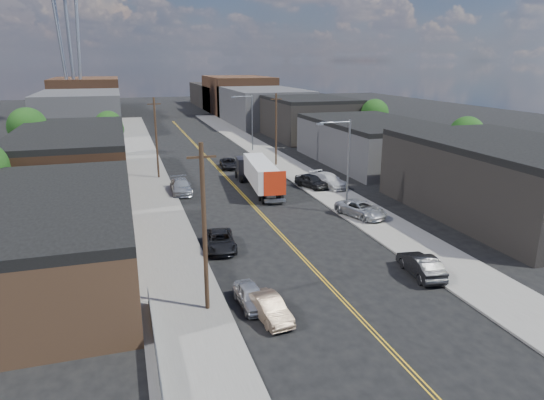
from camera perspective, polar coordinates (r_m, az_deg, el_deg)
ground at (r=77.99m, az=-8.02°, el=5.41°), size 260.00×260.00×0.00m
centerline at (r=63.53m, az=-5.77°, el=3.07°), size 0.32×120.00×0.01m
sidewalk_left at (r=62.39m, az=-14.35°, el=2.47°), size 5.00×140.00×0.15m
sidewalk_right at (r=66.00m, az=2.34°, el=3.69°), size 5.00×140.00×0.15m
warehouse_tan at (r=36.05m, az=-25.61°, el=-4.01°), size 12.00×22.00×5.60m
warehouse_brown at (r=60.97m, az=-22.51°, el=4.54°), size 12.00×26.00×6.60m
industrial_right_a at (r=50.57m, az=25.86°, el=2.28°), size 14.00×22.00×7.10m
industrial_right_b at (r=71.43m, az=11.66°, el=6.75°), size 14.00×24.00×6.10m
industrial_right_c at (r=94.71m, az=4.06°, el=9.72°), size 14.00×22.00×7.60m
skyline_left_a at (r=111.45m, az=-21.54°, el=9.71°), size 16.00×30.00×8.00m
skyline_right_a at (r=115.75m, az=-1.08°, el=11.00°), size 16.00×30.00×8.00m
skyline_left_b at (r=136.24m, az=-20.93°, el=11.16°), size 16.00×26.00×10.00m
skyline_right_b at (r=139.78m, az=-4.01°, el=12.25°), size 16.00×26.00×10.00m
skyline_left_c at (r=156.27m, az=-20.50°, el=11.14°), size 16.00×40.00×7.00m
skyline_right_c at (r=159.36m, az=-5.71°, el=12.13°), size 16.00×40.00×7.00m
streetlight_near at (r=46.13m, az=8.53°, el=4.80°), size 3.39×0.25×9.00m
streetlight_far at (r=78.75m, az=-2.64°, el=9.57°), size 3.39×0.25×9.00m
utility_pole_left_near at (r=27.55m, az=-7.96°, el=-3.30°), size 1.60×0.26×10.00m
utility_pole_left_far at (r=61.51m, az=-13.46°, el=7.15°), size 1.60×0.26×10.00m
utility_pole_right at (r=67.51m, az=0.48°, el=8.35°), size 1.60×0.26×10.00m
chainlink_fence at (r=23.51m, az=-13.13°, el=-19.58°), size 0.05×16.00×1.22m
tree_left_mid at (r=72.20m, az=-26.74°, el=7.43°), size 5.10×5.04×8.37m
tree_left_far at (r=78.32m, az=-18.61°, el=8.17°), size 4.35×4.20×6.97m
tree_right_near at (r=67.43m, az=21.93°, el=6.96°), size 4.60×4.48×7.44m
tree_right_far at (r=87.17m, az=12.00°, el=9.77°), size 4.85×4.76×7.91m
semi_truck at (r=55.12m, az=-1.75°, el=3.28°), size 3.39×13.73×3.53m
car_left_a at (r=29.58m, az=-2.50°, el=-11.23°), size 1.67×3.83×1.28m
car_left_b at (r=28.23m, az=-0.33°, el=-12.59°), size 1.93×4.16×1.32m
car_left_c at (r=38.12m, az=-6.13°, el=-4.80°), size 2.72×5.09×1.36m
car_left_d at (r=54.75m, az=-10.67°, el=1.59°), size 2.27×5.39×1.55m
car_right_oncoming at (r=34.91m, az=17.11°, el=-7.33°), size 2.19×4.80×1.53m
car_right_lot_a at (r=45.99m, az=10.44°, el=-1.04°), size 3.98×5.77×1.47m
car_right_lot_b at (r=56.26m, az=6.67°, el=2.32°), size 3.59×5.83×1.58m
car_right_lot_c at (r=55.85m, az=4.68°, el=2.25°), size 3.29×4.88×1.54m
car_ahead_truck at (r=66.87m, az=-5.11°, el=4.31°), size 2.64×4.92×1.31m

